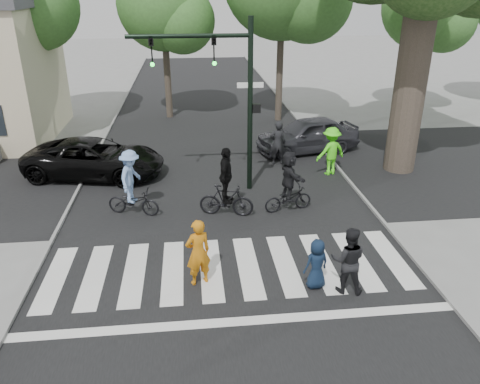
{
  "coord_description": "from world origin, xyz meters",
  "views": [
    {
      "loc": [
        -0.87,
        -9.52,
        6.91
      ],
      "look_at": [
        0.5,
        3.0,
        1.3
      ],
      "focal_mm": 35.0,
      "sensor_mm": 36.0,
      "label": 1
    }
  ],
  "objects_px": {
    "car_suv": "(95,158)",
    "pedestrian_adult": "(348,260)",
    "cyclist_left": "(132,187)",
    "cyclist_right": "(289,185)",
    "pedestrian_woman": "(198,252)",
    "traffic_signal": "(225,83)",
    "pedestrian_child": "(317,264)",
    "car_grey": "(307,135)",
    "cyclist_mid": "(226,189)"
  },
  "relations": [
    {
      "from": "cyclist_left",
      "to": "pedestrian_woman",
      "type": "bearing_deg",
      "value": -64.03
    },
    {
      "from": "traffic_signal",
      "to": "cyclist_right",
      "type": "relative_size",
      "value": 2.89
    },
    {
      "from": "cyclist_left",
      "to": "cyclist_mid",
      "type": "relative_size",
      "value": 0.95
    },
    {
      "from": "cyclist_left",
      "to": "car_suv",
      "type": "relative_size",
      "value": 0.42
    },
    {
      "from": "pedestrian_adult",
      "to": "cyclist_mid",
      "type": "distance_m",
      "value": 5.11
    },
    {
      "from": "cyclist_left",
      "to": "car_grey",
      "type": "xyz_separation_m",
      "value": [
        7.12,
        5.56,
        -0.17
      ]
    },
    {
      "from": "car_grey",
      "to": "cyclist_right",
      "type": "bearing_deg",
      "value": -31.89
    },
    {
      "from": "traffic_signal",
      "to": "pedestrian_adult",
      "type": "bearing_deg",
      "value": -69.84
    },
    {
      "from": "pedestrian_adult",
      "to": "cyclist_right",
      "type": "distance_m",
      "value": 4.57
    },
    {
      "from": "pedestrian_woman",
      "to": "car_suv",
      "type": "relative_size",
      "value": 0.34
    },
    {
      "from": "traffic_signal",
      "to": "pedestrian_woman",
      "type": "xyz_separation_m",
      "value": [
        -1.18,
        -5.8,
        -3.01
      ]
    },
    {
      "from": "pedestrian_woman",
      "to": "pedestrian_adult",
      "type": "height_order",
      "value": "pedestrian_woman"
    },
    {
      "from": "pedestrian_woman",
      "to": "pedestrian_child",
      "type": "relative_size",
      "value": 1.35
    },
    {
      "from": "traffic_signal",
      "to": "cyclist_right",
      "type": "distance_m",
      "value": 4.03
    },
    {
      "from": "pedestrian_woman",
      "to": "cyclist_right",
      "type": "distance_m",
      "value": 4.9
    },
    {
      "from": "pedestrian_adult",
      "to": "pedestrian_child",
      "type": "bearing_deg",
      "value": -3.35
    },
    {
      "from": "pedestrian_child",
      "to": "cyclist_right",
      "type": "xyz_separation_m",
      "value": [
        0.19,
        4.31,
        0.27
      ]
    },
    {
      "from": "cyclist_left",
      "to": "cyclist_right",
      "type": "xyz_separation_m",
      "value": [
        5.06,
        -0.28,
        -0.03
      ]
    },
    {
      "from": "traffic_signal",
      "to": "cyclist_mid",
      "type": "relative_size",
      "value": 2.6
    },
    {
      "from": "pedestrian_woman",
      "to": "car_grey",
      "type": "relative_size",
      "value": 0.39
    },
    {
      "from": "pedestrian_child",
      "to": "cyclist_right",
      "type": "bearing_deg",
      "value": -109.97
    },
    {
      "from": "cyclist_mid",
      "to": "car_suv",
      "type": "xyz_separation_m",
      "value": [
        -4.79,
        3.96,
        -0.22
      ]
    },
    {
      "from": "pedestrian_adult",
      "to": "traffic_signal",
      "type": "bearing_deg",
      "value": -54.3
    },
    {
      "from": "traffic_signal",
      "to": "pedestrian_child",
      "type": "relative_size",
      "value": 4.56
    },
    {
      "from": "pedestrian_adult",
      "to": "cyclist_right",
      "type": "xyz_separation_m",
      "value": [
        -0.51,
        4.54,
        0.06
      ]
    },
    {
      "from": "car_suv",
      "to": "pedestrian_adult",
      "type": "bearing_deg",
      "value": -127.23
    },
    {
      "from": "pedestrian_adult",
      "to": "car_grey",
      "type": "height_order",
      "value": "pedestrian_adult"
    },
    {
      "from": "cyclist_mid",
      "to": "car_grey",
      "type": "distance_m",
      "value": 7.25
    },
    {
      "from": "traffic_signal",
      "to": "car_suv",
      "type": "bearing_deg",
      "value": 159.41
    },
    {
      "from": "pedestrian_adult",
      "to": "cyclist_mid",
      "type": "height_order",
      "value": "cyclist_mid"
    },
    {
      "from": "traffic_signal",
      "to": "car_suv",
      "type": "xyz_separation_m",
      "value": [
        -4.97,
        1.87,
        -3.17
      ]
    },
    {
      "from": "pedestrian_child",
      "to": "pedestrian_woman",
      "type": "bearing_deg",
      "value": -26.85
    },
    {
      "from": "cyclist_right",
      "to": "car_suv",
      "type": "distance_m",
      "value": 7.85
    },
    {
      "from": "traffic_signal",
      "to": "pedestrian_adult",
      "type": "distance_m",
      "value": 7.57
    },
    {
      "from": "cyclist_mid",
      "to": "car_grey",
      "type": "xyz_separation_m",
      "value": [
        4.12,
        5.96,
        -0.17
      ]
    },
    {
      "from": "pedestrian_adult",
      "to": "cyclist_left",
      "type": "xyz_separation_m",
      "value": [
        -5.57,
        4.82,
        0.09
      ]
    },
    {
      "from": "pedestrian_woman",
      "to": "cyclist_mid",
      "type": "relative_size",
      "value": 0.77
    },
    {
      "from": "pedestrian_child",
      "to": "cyclist_right",
      "type": "relative_size",
      "value": 0.63
    },
    {
      "from": "pedestrian_adult",
      "to": "cyclist_left",
      "type": "distance_m",
      "value": 7.36
    },
    {
      "from": "cyclist_right",
      "to": "car_grey",
      "type": "bearing_deg",
      "value": 70.49
    },
    {
      "from": "cyclist_left",
      "to": "car_suv",
      "type": "height_order",
      "value": "cyclist_left"
    },
    {
      "from": "pedestrian_woman",
      "to": "cyclist_mid",
      "type": "height_order",
      "value": "cyclist_mid"
    },
    {
      "from": "cyclist_left",
      "to": "car_suv",
      "type": "xyz_separation_m",
      "value": [
        -1.79,
        3.55,
        -0.22
      ]
    },
    {
      "from": "pedestrian_adult",
      "to": "cyclist_mid",
      "type": "xyz_separation_m",
      "value": [
        -2.57,
        4.41,
        0.08
      ]
    },
    {
      "from": "car_grey",
      "to": "cyclist_left",
      "type": "bearing_deg",
      "value": -64.42
    },
    {
      "from": "cyclist_mid",
      "to": "pedestrian_woman",
      "type": "bearing_deg",
      "value": -105.08
    },
    {
      "from": "cyclist_left",
      "to": "car_grey",
      "type": "bearing_deg",
      "value": 37.96
    },
    {
      "from": "traffic_signal",
      "to": "pedestrian_child",
      "type": "xyz_separation_m",
      "value": [
        1.69,
        -6.27,
        -3.24
      ]
    },
    {
      "from": "pedestrian_child",
      "to": "car_grey",
      "type": "xyz_separation_m",
      "value": [
        2.25,
        10.14,
        0.12
      ]
    },
    {
      "from": "cyclist_right",
      "to": "car_suv",
      "type": "bearing_deg",
      "value": 150.78
    }
  ]
}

